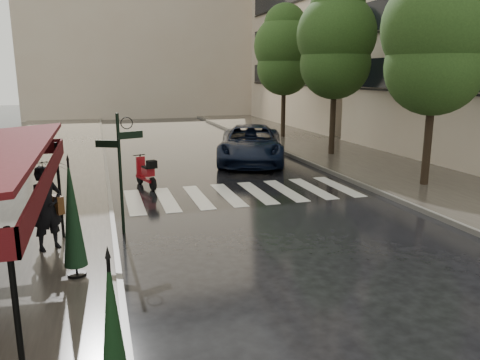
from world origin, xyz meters
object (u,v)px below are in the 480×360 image
parasol_front (114,355)px  parasol_back (72,214)px  scooter (146,173)px  parked_car (251,144)px  pedestrian_with_umbrella (44,176)px

parasol_front → parasol_back: parasol_back is taller
scooter → parasol_front: parasol_front is taller
parked_car → parasol_front: bearing=-93.7°
scooter → parasol_front: bearing=-113.6°
parasol_front → pedestrian_with_umbrella: bearing=100.4°
scooter → parked_car: (5.17, 3.60, 0.34)m
scooter → parked_car: bearing=18.3°
parked_car → parasol_back: bearing=-104.3°
parked_car → parasol_back: (-7.33, -11.25, 0.54)m
pedestrian_with_umbrella → scooter: (2.79, 5.92, -1.32)m
parked_car → pedestrian_with_umbrella: bearing=-111.1°
parked_car → parasol_front: (-6.73, -16.23, 0.50)m
parked_car → parasol_front: 17.58m
parasol_back → scooter: bearing=74.3°
parasol_back → parasol_front: bearing=-83.1°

